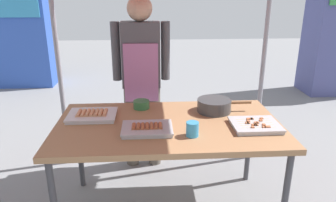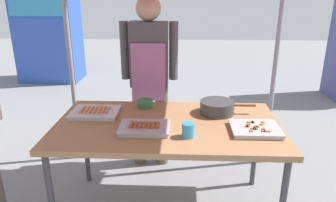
% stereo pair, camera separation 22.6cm
% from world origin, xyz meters
% --- Properties ---
extents(stall_table, '(1.60, 0.90, 0.75)m').
position_xyz_m(stall_table, '(0.00, 0.00, 0.70)').
color(stall_table, '#9E724C').
rests_on(stall_table, ground).
extents(tray_grilled_sausages, '(0.34, 0.25, 0.05)m').
position_xyz_m(tray_grilled_sausages, '(-0.15, -0.13, 0.77)').
color(tray_grilled_sausages, '#ADADB2').
rests_on(tray_grilled_sausages, stall_table).
extents(tray_meat_skewers, '(0.32, 0.28, 0.04)m').
position_xyz_m(tray_meat_skewers, '(0.59, -0.11, 0.77)').
color(tray_meat_skewers, '#ADADB2').
rests_on(tray_meat_skewers, stall_table).
extents(tray_pork_links, '(0.36, 0.27, 0.05)m').
position_xyz_m(tray_pork_links, '(-0.56, 0.14, 0.77)').
color(tray_pork_links, silver).
rests_on(tray_pork_links, stall_table).
extents(cooking_wok, '(0.42, 0.26, 0.10)m').
position_xyz_m(cooking_wok, '(0.37, 0.21, 0.80)').
color(cooking_wok, '#38383A').
rests_on(cooking_wok, stall_table).
extents(condiment_bowl, '(0.13, 0.13, 0.06)m').
position_xyz_m(condiment_bowl, '(-0.20, 0.31, 0.78)').
color(condiment_bowl, '#33723F').
rests_on(condiment_bowl, stall_table).
extents(drink_cup_near_edge, '(0.08, 0.08, 0.10)m').
position_xyz_m(drink_cup_near_edge, '(0.14, -0.22, 0.80)').
color(drink_cup_near_edge, '#338CBF').
rests_on(drink_cup_near_edge, stall_table).
extents(vendor_woman, '(0.52, 0.23, 1.61)m').
position_xyz_m(vendor_woman, '(-0.20, 0.74, 0.95)').
color(vendor_woman, '#595147').
rests_on(vendor_woman, ground).
extents(neighbor_stall_right, '(1.07, 0.73, 1.75)m').
position_xyz_m(neighbor_stall_right, '(-2.38, 3.76, 0.88)').
color(neighbor_stall_right, '#2D51B2').
rests_on(neighbor_stall_right, ground).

